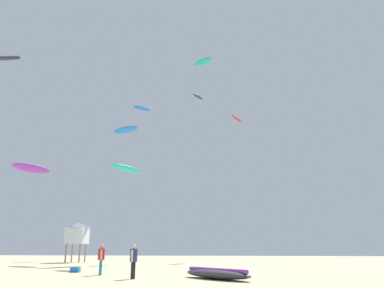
{
  "coord_description": "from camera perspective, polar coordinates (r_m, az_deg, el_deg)",
  "views": [
    {
      "loc": [
        3.62,
        -12.43,
        1.52
      ],
      "look_at": [
        0.0,
        19.34,
        10.73
      ],
      "focal_mm": 33.71,
      "sensor_mm": 36.0,
      "label": 1
    }
  ],
  "objects": [
    {
      "name": "kite_aloft_7",
      "position": [
        49.93,
        0.94,
        7.52
      ],
      "size": [
        1.63,
        2.37,
        0.35
      ],
      "color": "#2D2D33"
    },
    {
      "name": "kite_aloft_4",
      "position": [
        46.15,
        1.71,
        12.91
      ],
      "size": [
        2.74,
        2.18,
        0.66
      ],
      "color": "#19B29E"
    },
    {
      "name": "cooler_box",
      "position": [
        25.34,
        -17.99,
        -18.4
      ],
      "size": [
        0.56,
        0.36,
        0.32
      ],
      "primitive_type": "cube",
      "color": "blue",
      "rests_on": "ground"
    },
    {
      "name": "kite_aloft_6",
      "position": [
        40.55,
        -24.06,
        -3.54
      ],
      "size": [
        3.0,
        4.42,
        0.94
      ],
      "color": "purple"
    },
    {
      "name": "kite_aloft_0",
      "position": [
        45.02,
        -27.88,
        11.88
      ],
      "size": [
        4.34,
        1.57,
        0.94
      ],
      "color": "#2D2D33"
    },
    {
      "name": "kite_aloft_3",
      "position": [
        43.02,
        -10.47,
        2.19
      ],
      "size": [
        3.83,
        2.68,
        0.73
      ],
      "color": "blue"
    },
    {
      "name": "kite_aloft_1",
      "position": [
        51.5,
        7.11,
        3.98
      ],
      "size": [
        2.05,
        3.14,
        0.69
      ],
      "color": "red"
    },
    {
      "name": "lifeguard_tower",
      "position": [
        41.95,
        -17.68,
        -13.24
      ],
      "size": [
        2.3,
        2.3,
        4.15
      ],
      "color": "#8C704C",
      "rests_on": "ground"
    },
    {
      "name": "kite_aloft_5",
      "position": [
        59.74,
        -7.95,
        5.63
      ],
      "size": [
        2.88,
        2.65,
        0.6
      ],
      "color": "blue"
    },
    {
      "name": "kite_grounded_near",
      "position": [
        19.1,
        3.93,
        -19.82
      ],
      "size": [
        4.06,
        3.92,
        0.54
      ],
      "color": "#2D2D33",
      "rests_on": "ground"
    },
    {
      "name": "kite_aloft_2",
      "position": [
        37.31,
        -10.4,
        -3.86
      ],
      "size": [
        2.97,
        4.36,
        0.6
      ],
      "color": "#19B29E"
    },
    {
      "name": "person_foreground",
      "position": [
        19.4,
        -9.24,
        -17.45
      ],
      "size": [
        0.38,
        0.55,
        1.68
      ],
      "rotation": [
        0.0,
        0.0,
        6.17
      ],
      "color": "black",
      "rests_on": "ground"
    },
    {
      "name": "person_midground",
      "position": [
        22.4,
        -14.17,
        -16.96
      ],
      "size": [
        0.38,
        0.54,
        1.69
      ],
      "rotation": [
        0.0,
        0.0,
        0.32
      ],
      "color": "teal",
      "rests_on": "ground"
    }
  ]
}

